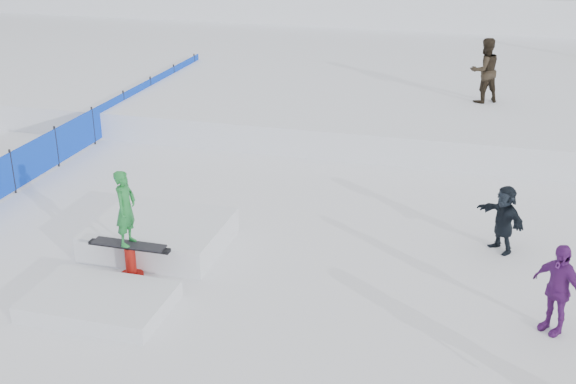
% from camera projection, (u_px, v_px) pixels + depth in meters
% --- Properties ---
extents(ground, '(120.00, 120.00, 0.00)m').
position_uv_depth(ground, '(233.00, 285.00, 13.23)').
color(ground, white).
extents(snow_berm, '(60.00, 14.00, 2.40)m').
position_uv_depth(snow_berm, '(414.00, 2.00, 39.52)').
color(snow_berm, white).
rests_on(snow_berm, ground).
extents(snow_midrise, '(50.00, 18.00, 0.80)m').
position_uv_depth(snow_midrise, '(372.00, 72.00, 27.34)').
color(snow_midrise, white).
rests_on(snow_midrise, ground).
extents(safety_fence, '(0.05, 16.00, 1.10)m').
position_uv_depth(safety_fence, '(93.00, 126.00, 20.49)').
color(safety_fence, blue).
rests_on(safety_fence, ground).
extents(walker_olive, '(1.19, 1.13, 1.94)m').
position_uv_depth(walker_olive, '(485.00, 70.00, 21.54)').
color(walker_olive, black).
rests_on(walker_olive, snow_midrise).
extents(spectator_purple, '(0.94, 0.89, 1.56)m').
position_uv_depth(spectator_purple, '(557.00, 289.00, 11.55)').
color(spectator_purple, '#612077').
rests_on(spectator_purple, ground).
extents(spectator_dark, '(1.14, 1.24, 1.38)m').
position_uv_depth(spectator_dark, '(504.00, 219.00, 14.25)').
color(spectator_dark, black).
rests_on(spectator_dark, ground).
extents(jib_rail_feature, '(2.60, 4.40, 2.11)m').
position_uv_depth(jib_rail_feature, '(144.00, 248.00, 13.91)').
color(jib_rail_feature, white).
rests_on(jib_rail_feature, ground).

